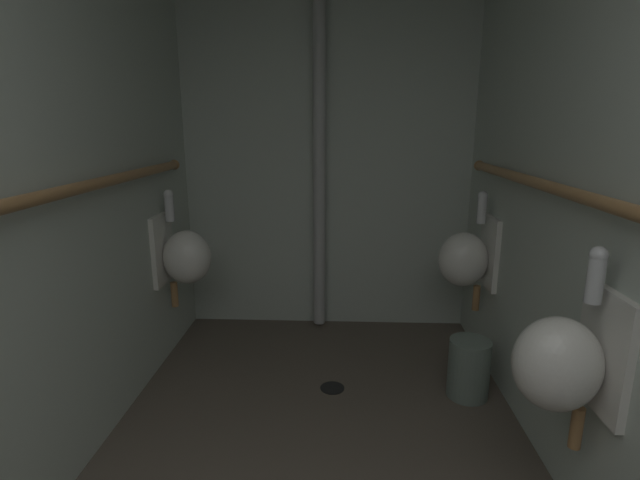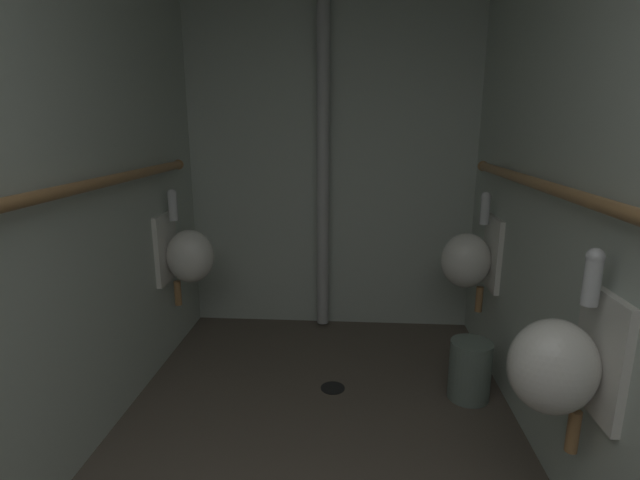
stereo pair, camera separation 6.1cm
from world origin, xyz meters
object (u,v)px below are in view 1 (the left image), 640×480
urinal_right_mid (563,361)px  urinal_right_far (467,258)px  floor_drain (332,388)px  waste_bin (469,368)px  urinal_left_mid (184,255)px  standpipe_back_wall (319,152)px

urinal_right_mid → urinal_right_far: 1.31m
floor_drain → waste_bin: bearing=-2.9°
urinal_right_far → floor_drain: size_ratio=5.39×
waste_bin → urinal_right_mid: bearing=-86.3°
urinal_right_far → waste_bin: size_ratio=2.26×
urinal_left_mid → waste_bin: bearing=-13.1°
urinal_left_mid → urinal_right_far: 1.76m
urinal_right_mid → urinal_right_far: (0.00, 1.31, 0.00)m
urinal_right_mid → urinal_right_far: bearing=90.0°
standpipe_back_wall → waste_bin: (0.87, -0.92, -1.13)m
urinal_right_mid → urinal_right_far: size_ratio=1.00×
urinal_left_mid → urinal_right_mid: same height
urinal_left_mid → floor_drain: urinal_left_mid is taller
urinal_right_far → floor_drain: (-0.82, -0.38, -0.68)m
urinal_right_far → waste_bin: 0.67m
urinal_right_mid → standpipe_back_wall: 2.12m
urinal_left_mid → floor_drain: (0.94, -0.36, -0.68)m
urinal_right_mid → urinal_right_far: same height
urinal_right_far → standpipe_back_wall: (-0.93, 0.50, 0.61)m
standpipe_back_wall → urinal_left_mid: bearing=-147.9°
floor_drain → urinal_right_far: bearing=25.1°
standpipe_back_wall → floor_drain: standpipe_back_wall is taller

